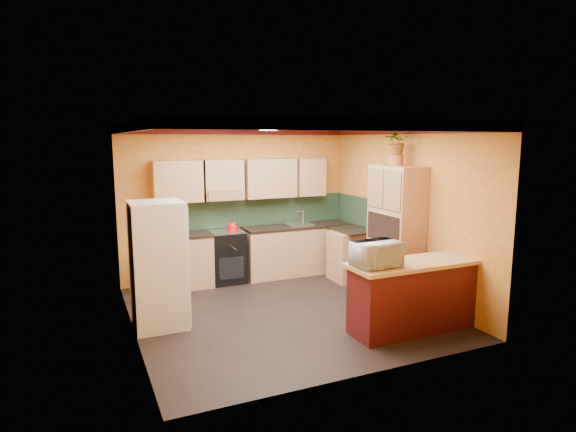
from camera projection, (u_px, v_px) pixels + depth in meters
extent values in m
plane|color=black|center=(285.00, 312.00, 7.04)|extent=(4.20, 4.20, 0.00)
cube|color=white|center=(284.00, 124.00, 6.62)|extent=(4.20, 4.20, 0.04)
cube|color=orange|center=(238.00, 203.00, 8.73)|extent=(4.20, 0.04, 2.70)
cube|color=orange|center=(366.00, 252.00, 4.94)|extent=(4.20, 0.04, 2.70)
cube|color=orange|center=(130.00, 232.00, 5.99)|extent=(0.04, 4.20, 2.70)
cube|color=orange|center=(405.00, 212.00, 7.67)|extent=(0.04, 4.20, 2.70)
cube|color=#203B26|center=(252.00, 212.00, 8.84)|extent=(3.70, 0.02, 0.53)
cube|color=#203B26|center=(357.00, 211.00, 8.96)|extent=(0.02, 1.40, 0.53)
cube|color=tan|center=(246.00, 179.00, 8.54)|extent=(3.10, 0.34, 0.70)
cylinder|color=white|center=(268.00, 128.00, 7.17)|extent=(0.26, 0.26, 0.06)
cube|color=tan|center=(260.00, 254.00, 8.72)|extent=(3.65, 0.60, 0.88)
cube|color=black|center=(260.00, 229.00, 8.65)|extent=(3.65, 0.62, 0.04)
cube|color=black|center=(227.00, 257.00, 8.46)|extent=(0.58, 0.58, 0.91)
cube|color=silver|center=(299.00, 224.00, 8.95)|extent=(0.48, 0.40, 0.03)
cube|color=tan|center=(354.00, 255.00, 8.62)|extent=(0.60, 0.80, 0.88)
cube|color=black|center=(354.00, 230.00, 8.55)|extent=(0.62, 0.80, 0.04)
cube|color=silver|center=(158.00, 265.00, 6.37)|extent=(0.68, 0.66, 1.70)
cube|color=tan|center=(396.00, 233.00, 7.52)|extent=(0.48, 0.90, 2.10)
cylinder|color=#9F5226|center=(396.00, 160.00, 7.39)|extent=(0.22, 0.22, 0.16)
imported|color=tan|center=(397.00, 141.00, 7.34)|extent=(0.43, 0.39, 0.44)
cube|color=#4A1111|center=(416.00, 297.00, 6.34)|extent=(1.80, 0.55, 0.88)
cube|color=tan|center=(417.00, 263.00, 6.26)|extent=(1.90, 0.65, 0.05)
imported|color=silver|center=(376.00, 254.00, 5.97)|extent=(0.60, 0.43, 0.32)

